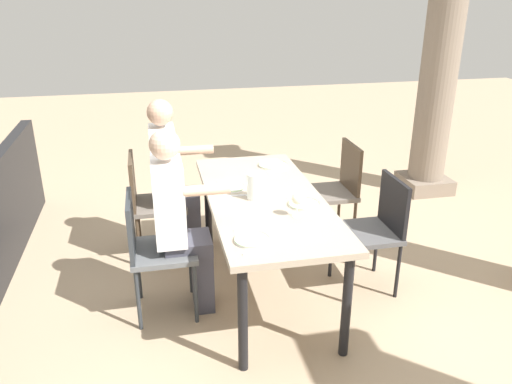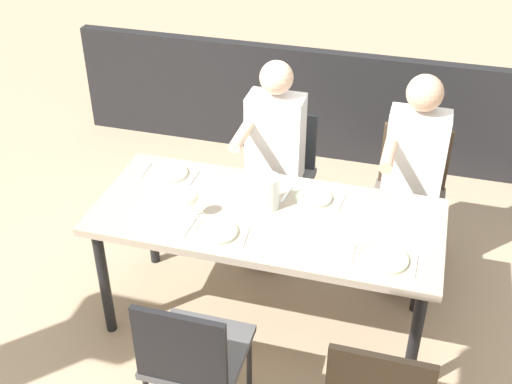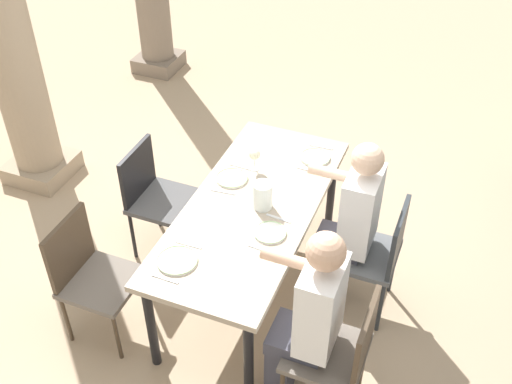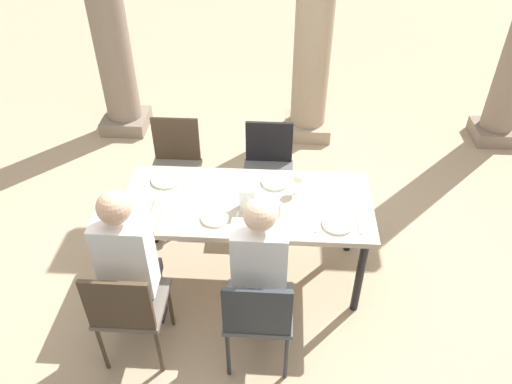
# 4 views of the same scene
# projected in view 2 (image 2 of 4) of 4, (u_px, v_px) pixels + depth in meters

# --- Properties ---
(ground_plane) EXTENTS (16.00, 16.00, 0.00)m
(ground_plane) POSITION_uv_depth(u_px,v_px,m) (266.00, 319.00, 3.88)
(ground_plane) COLOR tan
(dining_table) EXTENTS (1.84, 0.80, 0.76)m
(dining_table) POSITION_uv_depth(u_px,v_px,m) (267.00, 225.00, 3.50)
(dining_table) COLOR tan
(dining_table) RESTS_ON ground
(chair_west_south) EXTENTS (0.44, 0.44, 0.90)m
(chair_west_south) POSITION_uv_depth(u_px,v_px,m) (410.00, 189.00, 4.08)
(chair_west_south) COLOR #6A6158
(chair_west_south) RESTS_ON ground
(chair_mid_north) EXTENTS (0.44, 0.44, 0.87)m
(chair_mid_north) POSITION_uv_depth(u_px,v_px,m) (192.00, 355.00, 2.97)
(chair_mid_north) COLOR #4F4F50
(chair_mid_north) RESTS_ON ground
(chair_mid_south) EXTENTS (0.44, 0.44, 0.89)m
(chair_mid_south) POSITION_uv_depth(u_px,v_px,m) (280.00, 170.00, 4.27)
(chair_mid_south) COLOR #5B5E61
(chair_mid_south) RESTS_ON ground
(diner_woman_green) EXTENTS (0.35, 0.49, 1.33)m
(diner_woman_green) POSITION_uv_depth(u_px,v_px,m) (272.00, 161.00, 4.01)
(diner_woman_green) COLOR #3F3F4C
(diner_woman_green) RESTS_ON ground
(diner_man_white) EXTENTS (0.35, 0.49, 1.34)m
(diner_man_white) POSITION_uv_depth(u_px,v_px,m) (411.00, 179.00, 3.82)
(diner_man_white) COLOR #3F3F4C
(diner_man_white) RESTS_ON ground
(patio_railing) EXTENTS (4.24, 0.10, 0.90)m
(patio_railing) POSITION_uv_depth(u_px,v_px,m) (331.00, 106.00, 5.22)
(patio_railing) COLOR black
(patio_railing) RESTS_ON ground
(plate_0) EXTENTS (0.24, 0.24, 0.02)m
(plate_0) POSITION_uv_depth(u_px,v_px,m) (383.00, 258.00, 3.13)
(plate_0) COLOR white
(plate_0) RESTS_ON dining_table
(fork_0) EXTENTS (0.02, 0.17, 0.01)m
(fork_0) POSITION_uv_depth(u_px,v_px,m) (415.00, 265.00, 3.10)
(fork_0) COLOR silver
(fork_0) RESTS_ON dining_table
(spoon_0) EXTENTS (0.02, 0.17, 0.01)m
(spoon_0) POSITION_uv_depth(u_px,v_px,m) (352.00, 254.00, 3.17)
(spoon_0) COLOR silver
(spoon_0) RESTS_ON dining_table
(plate_1) EXTENTS (0.20, 0.20, 0.02)m
(plate_1) POSITION_uv_depth(u_px,v_px,m) (313.00, 197.00, 3.57)
(plate_1) COLOR white
(plate_1) RESTS_ON dining_table
(fork_1) EXTENTS (0.03, 0.17, 0.01)m
(fork_1) POSITION_uv_depth(u_px,v_px,m) (341.00, 202.00, 3.54)
(fork_1) COLOR silver
(fork_1) RESTS_ON dining_table
(spoon_1) EXTENTS (0.03, 0.17, 0.01)m
(spoon_1) POSITION_uv_depth(u_px,v_px,m) (287.00, 194.00, 3.60)
(spoon_1) COLOR silver
(spoon_1) RESTS_ON dining_table
(plate_2) EXTENTS (0.22, 0.22, 0.02)m
(plate_2) POSITION_uv_depth(u_px,v_px,m) (216.00, 231.00, 3.31)
(plate_2) COLOR white
(plate_2) RESTS_ON dining_table
(wine_glass_2) EXTENTS (0.08, 0.08, 0.17)m
(wine_glass_2) POSITION_uv_depth(u_px,v_px,m) (191.00, 197.00, 3.37)
(wine_glass_2) COLOR white
(wine_glass_2) RESTS_ON dining_table
(fork_2) EXTENTS (0.03, 0.17, 0.01)m
(fork_2) POSITION_uv_depth(u_px,v_px,m) (245.00, 237.00, 3.28)
(fork_2) COLOR silver
(fork_2) RESTS_ON dining_table
(spoon_2) EXTENTS (0.02, 0.17, 0.01)m
(spoon_2) POSITION_uv_depth(u_px,v_px,m) (189.00, 228.00, 3.35)
(spoon_2) COLOR silver
(spoon_2) RESTS_ON dining_table
(plate_3) EXTENTS (0.22, 0.22, 0.02)m
(plate_3) POSITION_uv_depth(u_px,v_px,m) (169.00, 173.00, 3.77)
(plate_3) COLOR white
(plate_3) RESTS_ON dining_table
(fork_3) EXTENTS (0.02, 0.17, 0.01)m
(fork_3) POSITION_uv_depth(u_px,v_px,m) (193.00, 178.00, 3.74)
(fork_3) COLOR silver
(fork_3) RESTS_ON dining_table
(spoon_3) EXTENTS (0.02, 0.17, 0.01)m
(spoon_3) POSITION_uv_depth(u_px,v_px,m) (145.00, 170.00, 3.81)
(spoon_3) COLOR silver
(spoon_3) RESTS_ON dining_table
(water_pitcher) EXTENTS (0.13, 0.13, 0.19)m
(water_pitcher) POSITION_uv_depth(u_px,v_px,m) (268.00, 193.00, 3.47)
(water_pitcher) COLOR white
(water_pitcher) RESTS_ON dining_table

